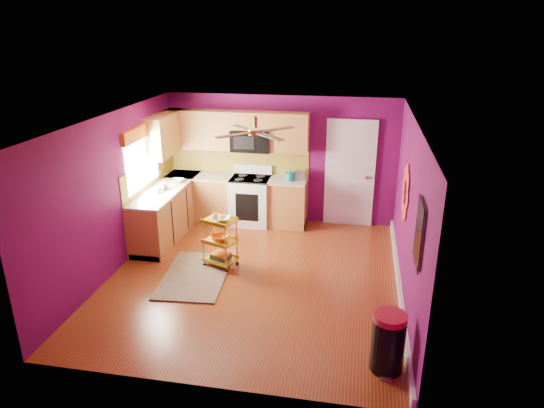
# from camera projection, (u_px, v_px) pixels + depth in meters

# --- Properties ---
(ground) EXTENTS (5.00, 5.00, 0.00)m
(ground) POSITION_uv_depth(u_px,v_px,m) (255.00, 277.00, 7.65)
(ground) COLOR maroon
(ground) RESTS_ON ground
(room_envelope) EXTENTS (4.54, 5.04, 2.52)m
(room_envelope) POSITION_uv_depth(u_px,v_px,m) (255.00, 179.00, 7.08)
(room_envelope) COLOR #600B4E
(room_envelope) RESTS_ON ground
(lower_cabinets) EXTENTS (2.81, 2.31, 0.94)m
(lower_cabinets) POSITION_uv_depth(u_px,v_px,m) (207.00, 206.00, 9.40)
(lower_cabinets) COLOR #9B5F2A
(lower_cabinets) RESTS_ON ground
(electric_range) EXTENTS (0.76, 0.66, 1.13)m
(electric_range) POSITION_uv_depth(u_px,v_px,m) (251.00, 200.00, 9.58)
(electric_range) COLOR white
(electric_range) RESTS_ON ground
(upper_cabinetry) EXTENTS (2.80, 2.30, 1.26)m
(upper_cabinetry) POSITION_uv_depth(u_px,v_px,m) (214.00, 133.00, 9.23)
(upper_cabinetry) COLOR #9B5F2A
(upper_cabinetry) RESTS_ON ground
(left_window) EXTENTS (0.08, 1.35, 1.08)m
(left_window) POSITION_uv_depth(u_px,v_px,m) (141.00, 148.00, 8.39)
(left_window) COLOR white
(left_window) RESTS_ON ground
(panel_door) EXTENTS (0.95, 0.11, 2.15)m
(panel_door) POSITION_uv_depth(u_px,v_px,m) (350.00, 175.00, 9.34)
(panel_door) COLOR white
(panel_door) RESTS_ON ground
(right_wall_art) EXTENTS (0.04, 2.74, 1.04)m
(right_wall_art) POSITION_uv_depth(u_px,v_px,m) (411.00, 209.00, 6.45)
(right_wall_art) COLOR black
(right_wall_art) RESTS_ON ground
(ceiling_fan) EXTENTS (1.01, 1.01, 0.26)m
(ceiling_fan) POSITION_uv_depth(u_px,v_px,m) (256.00, 131.00, 7.03)
(ceiling_fan) COLOR #BF8C3F
(ceiling_fan) RESTS_ON ground
(shag_rug) EXTENTS (1.09, 1.65, 0.02)m
(shag_rug) POSITION_uv_depth(u_px,v_px,m) (195.00, 275.00, 7.68)
(shag_rug) COLOR black
(shag_rug) RESTS_ON ground
(rolling_cart) EXTENTS (0.60, 0.51, 0.91)m
(rolling_cart) POSITION_uv_depth(u_px,v_px,m) (220.00, 240.00, 7.86)
(rolling_cart) COLOR gold
(rolling_cart) RESTS_ON ground
(trash_can) EXTENTS (0.45, 0.46, 0.73)m
(trash_can) POSITION_uv_depth(u_px,v_px,m) (388.00, 342.00, 5.50)
(trash_can) COLOR black
(trash_can) RESTS_ON ground
(teal_kettle) EXTENTS (0.18, 0.18, 0.21)m
(teal_kettle) POSITION_uv_depth(u_px,v_px,m) (290.00, 176.00, 9.23)
(teal_kettle) COLOR #128687
(teal_kettle) RESTS_ON lower_cabinets
(toaster) EXTENTS (0.22, 0.15, 0.18)m
(toaster) POSITION_uv_depth(u_px,v_px,m) (300.00, 174.00, 9.33)
(toaster) COLOR beige
(toaster) RESTS_ON lower_cabinets
(soap_bottle_a) EXTENTS (0.08, 0.08, 0.18)m
(soap_bottle_a) POSITION_uv_depth(u_px,v_px,m) (162.00, 186.00, 8.67)
(soap_bottle_a) COLOR #EA3F72
(soap_bottle_a) RESTS_ON lower_cabinets
(soap_bottle_b) EXTENTS (0.13, 0.13, 0.16)m
(soap_bottle_b) POSITION_uv_depth(u_px,v_px,m) (164.00, 185.00, 8.75)
(soap_bottle_b) COLOR white
(soap_bottle_b) RESTS_ON lower_cabinets
(counter_dish) EXTENTS (0.25, 0.25, 0.06)m
(counter_dish) POSITION_uv_depth(u_px,v_px,m) (177.00, 181.00, 9.15)
(counter_dish) COLOR white
(counter_dish) RESTS_ON lower_cabinets
(counter_cup) EXTENTS (0.13, 0.13, 0.11)m
(counter_cup) POSITION_uv_depth(u_px,v_px,m) (157.00, 190.00, 8.56)
(counter_cup) COLOR white
(counter_cup) RESTS_ON lower_cabinets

